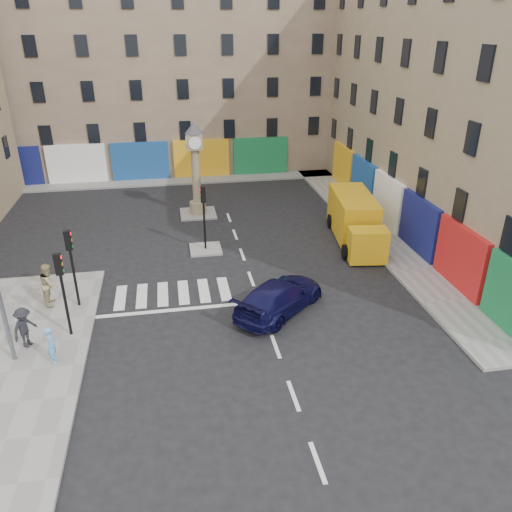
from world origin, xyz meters
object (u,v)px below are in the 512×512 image
object	(u,v)px
pedestrian_dark	(25,327)
traffic_light_left_near	(62,282)
traffic_light_left_far	(71,257)
pedestrian_blue	(52,345)
traffic_light_island	(204,208)
clock_pillar	(196,164)
yellow_van	(355,220)
navy_sedan	(280,297)
pedestrian_tan	(49,284)

from	to	relation	value
pedestrian_dark	traffic_light_left_near	bearing A→B (deg)	-38.67
traffic_light_left_far	pedestrian_blue	bearing A→B (deg)	-94.47
traffic_light_island	pedestrian_dark	xyz separation A→B (m)	(-7.87, -8.38, -1.57)
traffic_light_island	clock_pillar	size ratio (longest dim) A/B	0.61
clock_pillar	traffic_light_left_far	bearing A→B (deg)	-118.94
clock_pillar	pedestrian_blue	size ratio (longest dim) A/B	3.93
clock_pillar	yellow_van	world-z (taller)	clock_pillar
navy_sedan	pedestrian_dark	bearing A→B (deg)	53.10
traffic_light_left_far	clock_pillar	world-z (taller)	clock_pillar
pedestrian_blue	pedestrian_tan	bearing A→B (deg)	0.57
traffic_light_island	pedestrian_tan	size ratio (longest dim) A/B	1.84
traffic_light_island	pedestrian_blue	distance (m)	11.82
navy_sedan	pedestrian_blue	xyz separation A→B (m)	(-9.39, -2.36, 0.19)
traffic_light_left_far	pedestrian_dark	distance (m)	3.73
traffic_light_island	yellow_van	distance (m)	9.08
traffic_light_island	yellow_van	world-z (taller)	traffic_light_island
pedestrian_tan	yellow_van	bearing A→B (deg)	-76.20
traffic_light_island	navy_sedan	xyz separation A→B (m)	(2.75, -7.29, -1.85)
yellow_van	pedestrian_dark	bearing A→B (deg)	-145.74
traffic_light_island	navy_sedan	world-z (taller)	traffic_light_island
traffic_light_island	pedestrian_tan	distance (m)	9.17
yellow_van	pedestrian_blue	distance (m)	18.36
traffic_light_left_far	traffic_light_island	world-z (taller)	traffic_light_left_far
yellow_van	pedestrian_tan	distance (m)	17.27
clock_pillar	pedestrian_tan	world-z (taller)	clock_pillar
traffic_light_left_far	pedestrian_blue	distance (m)	4.58
traffic_light_left_far	pedestrian_blue	size ratio (longest dim) A/B	2.38
pedestrian_blue	pedestrian_dark	distance (m)	1.77
traffic_light_left_near	traffic_light_left_far	world-z (taller)	same
traffic_light_left_near	pedestrian_blue	bearing A→B (deg)	-100.19
yellow_van	pedestrian_dark	xyz separation A→B (m)	(-16.86, -8.37, -0.27)
pedestrian_blue	pedestrian_dark	world-z (taller)	pedestrian_dark
traffic_light_left_far	pedestrian_tan	bearing A→B (deg)	163.10
traffic_light_island	pedestrian_blue	world-z (taller)	traffic_light_island
traffic_light_left_near	pedestrian_dark	world-z (taller)	traffic_light_left_near
traffic_light_left_near	pedestrian_dark	distance (m)	2.31
yellow_van	pedestrian_blue	bearing A→B (deg)	-140.49
traffic_light_left_far	pedestrian_dark	bearing A→B (deg)	-117.69
yellow_van	pedestrian_blue	xyz separation A→B (m)	(-15.62, -9.63, -0.36)
navy_sedan	pedestrian_tan	bearing A→B (deg)	34.81
traffic_light_left_near	pedestrian_tan	world-z (taller)	traffic_light_left_near
traffic_light_left_near	navy_sedan	distance (m)	9.26
yellow_van	pedestrian_tan	size ratio (longest dim) A/B	3.64
navy_sedan	pedestrian_dark	world-z (taller)	pedestrian_dark
traffic_light_island	pedestrian_dark	size ratio (longest dim) A/B	2.12
pedestrian_blue	traffic_light_left_far	bearing A→B (deg)	-14.92
traffic_light_island	yellow_van	xyz separation A→B (m)	(8.99, -0.01, -1.30)
traffic_light_left_near	traffic_light_island	bearing A→B (deg)	51.07
traffic_light_left_far	yellow_van	size ratio (longest dim) A/B	0.50
pedestrian_tan	traffic_light_left_far	bearing A→B (deg)	-109.97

